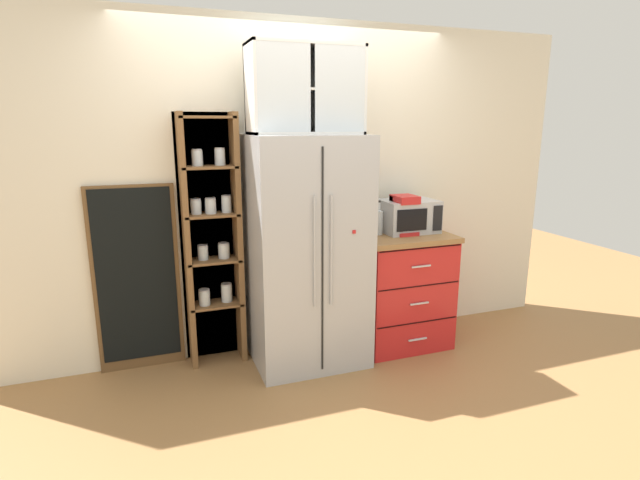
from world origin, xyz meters
TOP-DOWN VIEW (x-y plane):
  - ground_plane at (0.00, 0.00)m, footprint 10.49×10.49m
  - wall_back_cream at (0.00, 0.40)m, footprint 4.81×0.10m
  - refrigerator at (0.00, 0.03)m, footprint 0.83×0.67m
  - pantry_shelf_column at (-0.66, 0.30)m, footprint 0.45×0.25m
  - counter_cabinet at (0.81, 0.06)m, footprint 0.75×0.62m
  - microwave at (0.89, 0.11)m, footprint 0.44×0.33m
  - coffee_maker at (0.81, 0.06)m, footprint 0.17×0.20m
  - mug_charcoal at (0.51, 0.04)m, footprint 0.11×0.07m
  - bottle_clear at (0.62, 0.10)m, footprint 0.07×0.07m
  - upper_cabinet at (0.00, 0.07)m, footprint 0.79×0.32m
  - chalkboard_menu at (-1.20, 0.33)m, footprint 0.60×0.04m

SIDE VIEW (x-z plane):
  - ground_plane at x=0.00m, z-range 0.00..0.00m
  - counter_cabinet at x=0.81m, z-range 0.00..0.93m
  - chalkboard_menu at x=-1.20m, z-range 0.00..1.38m
  - refrigerator at x=0.00m, z-range 0.00..1.71m
  - pantry_shelf_column at x=-0.66m, z-range 0.03..1.90m
  - mug_charcoal at x=0.51m, z-range 0.93..1.03m
  - bottle_clear at x=0.62m, z-range 0.91..1.18m
  - microwave at x=0.89m, z-range 0.93..1.19m
  - coffee_maker at x=0.81m, z-range 0.93..1.24m
  - wall_back_cream at x=0.00m, z-range 0.00..2.55m
  - upper_cabinet at x=0.00m, z-range 1.71..2.31m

